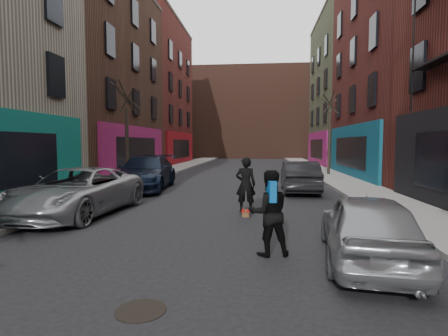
% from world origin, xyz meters
% --- Properties ---
extents(sidewalk_left, '(2.50, 84.00, 0.13)m').
position_xyz_m(sidewalk_left, '(-6.25, 30.00, 0.07)').
color(sidewalk_left, gray).
rests_on(sidewalk_left, ground).
extents(sidewalk_right, '(2.50, 84.00, 0.13)m').
position_xyz_m(sidewalk_right, '(6.25, 30.00, 0.07)').
color(sidewalk_right, gray).
rests_on(sidewalk_right, ground).
extents(building_far, '(40.00, 10.00, 14.00)m').
position_xyz_m(building_far, '(0.00, 56.00, 7.00)').
color(building_far, '#47281E').
rests_on(building_far, ground).
extents(tree_left_far, '(2.00, 2.00, 6.50)m').
position_xyz_m(tree_left_far, '(-6.20, 18.00, 3.38)').
color(tree_left_far, black).
rests_on(tree_left_far, sidewalk_left).
extents(tree_right_far, '(2.00, 2.00, 6.80)m').
position_xyz_m(tree_right_far, '(6.20, 24.00, 3.53)').
color(tree_right_far, black).
rests_on(tree_right_far, sidewalk_right).
extents(parked_left_far, '(2.85, 5.59, 1.51)m').
position_xyz_m(parked_left_far, '(-4.45, 9.26, 0.76)').
color(parked_left_far, gray).
rests_on(parked_left_far, ground).
extents(parked_left_end, '(2.88, 5.98, 1.68)m').
position_xyz_m(parked_left_end, '(-4.32, 15.63, 0.84)').
color(parked_left_end, black).
rests_on(parked_left_end, ground).
extents(parked_right_far, '(2.12, 4.17, 1.36)m').
position_xyz_m(parked_right_far, '(3.43, 5.61, 0.68)').
color(parked_right_far, '#93979B').
rests_on(parked_right_far, ground).
extents(parked_right_end, '(1.58, 4.46, 1.46)m').
position_xyz_m(parked_right_end, '(3.20, 15.33, 0.73)').
color(parked_right_end, black).
rests_on(parked_right_end, ground).
extents(skateboard, '(0.25, 0.81, 0.10)m').
position_xyz_m(skateboard, '(0.91, 9.82, 0.05)').
color(skateboard, brown).
rests_on(skateboard, ground).
extents(skateboarder, '(0.66, 0.45, 1.76)m').
position_xyz_m(skateboarder, '(0.91, 9.82, 0.98)').
color(skateboarder, black).
rests_on(skateboarder, skateboard).
extents(pedestrian, '(0.98, 0.84, 1.75)m').
position_xyz_m(pedestrian, '(1.55, 5.81, 0.89)').
color(pedestrian, black).
rests_on(pedestrian, ground).
extents(manhole, '(0.90, 0.90, 0.01)m').
position_xyz_m(manhole, '(-0.25, 3.22, 0.01)').
color(manhole, black).
rests_on(manhole, ground).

